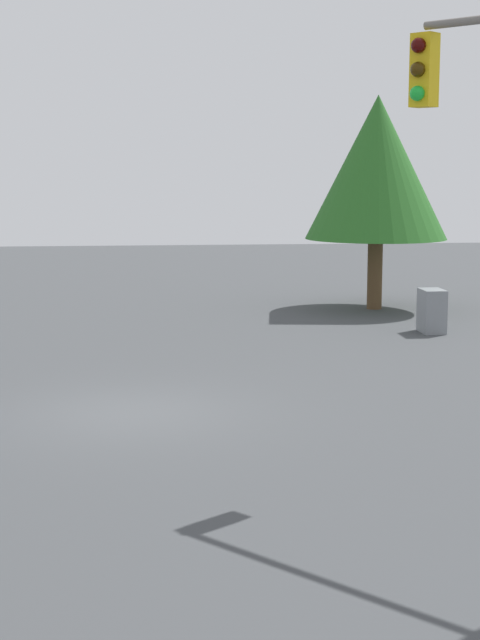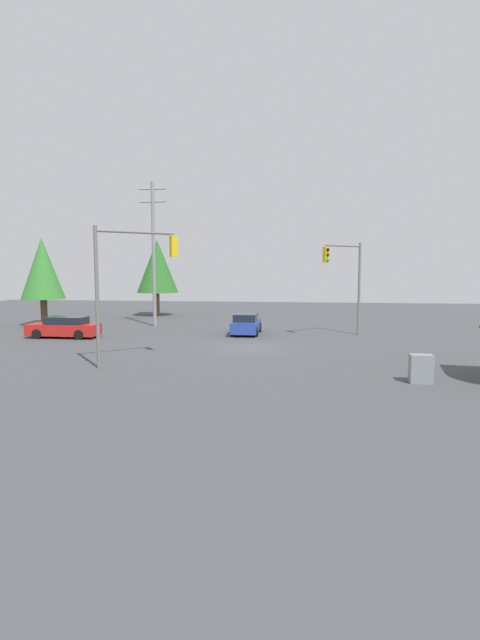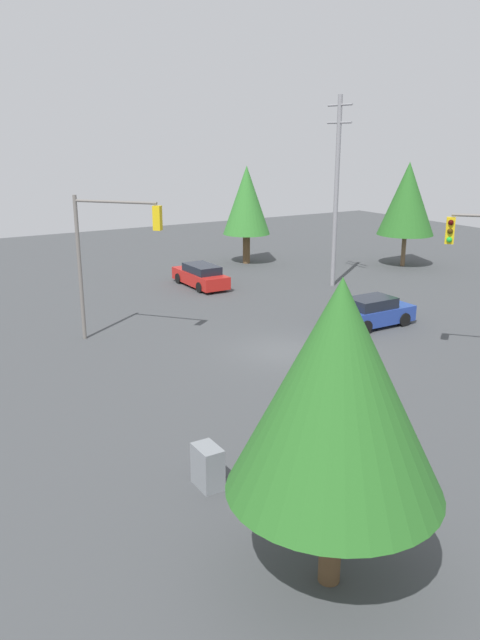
% 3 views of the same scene
% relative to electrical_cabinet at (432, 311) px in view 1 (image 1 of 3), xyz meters
% --- Properties ---
extents(ground_plane, '(80.00, 80.00, 0.00)m').
position_rel_electrical_cabinet_xyz_m(ground_plane, '(8.11, -8.10, -0.59)').
color(ground_plane, '#424447').
extents(electrical_cabinet, '(0.91, 0.59, 1.18)m').
position_rel_electrical_cabinet_xyz_m(electrical_cabinet, '(0.00, 0.00, 0.00)').
color(electrical_cabinet, gray).
rests_on(electrical_cabinet, ground_plane).
extents(tree_far, '(4.46, 4.46, 6.70)m').
position_rel_electrical_cabinet_xyz_m(tree_far, '(-4.67, -0.44, 3.85)').
color(tree_far, brown).
rests_on(tree_far, ground_plane).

